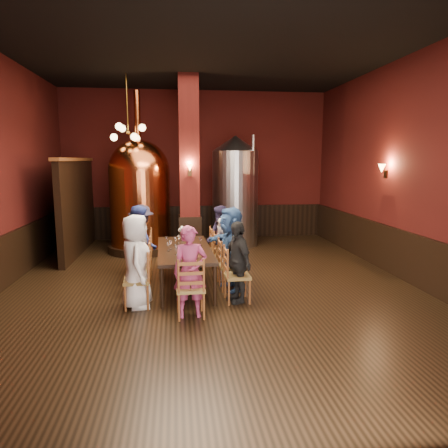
{
  "coord_description": "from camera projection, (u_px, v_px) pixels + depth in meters",
  "views": [
    {
      "loc": [
        -0.66,
        -7.46,
        2.44
      ],
      "look_at": [
        0.27,
        0.2,
        1.19
      ],
      "focal_mm": 32.0,
      "sensor_mm": 36.0,
      "label": 1
    }
  ],
  "objects": [
    {
      "name": "person_4",
      "position": [
        237.0,
        262.0,
        6.83
      ],
      "size": [
        0.58,
        0.89,
        1.41
      ],
      "primitive_type": "imported",
      "rotation": [
        0.0,
        0.0,
        5.02
      ],
      "color": "black",
      "rests_on": "ground"
    },
    {
      "name": "chair_6",
      "position": [
        225.0,
        257.0,
        8.17
      ],
      "size": [
        0.48,
        0.48,
        0.92
      ],
      "primitive_type": null,
      "rotation": [
        0.0,
        0.0,
        1.61
      ],
      "color": "brown",
      "rests_on": "ground"
    },
    {
      "name": "column",
      "position": [
        189.0,
        167.0,
        10.12
      ],
      "size": [
        0.58,
        0.58,
        4.5
      ],
      "primitive_type": "cube",
      "color": "#4D1310",
      "rests_on": "ground"
    },
    {
      "name": "copper_kettle",
      "position": [
        140.0,
        195.0,
        10.52
      ],
      "size": [
        1.88,
        1.88,
        4.17
      ],
      "rotation": [
        0.0,
        0.0,
        0.22
      ],
      "color": "black",
      "rests_on": "ground"
    },
    {
      "name": "wine_glass_0",
      "position": [
        167.0,
        241.0,
        7.92
      ],
      "size": [
        0.07,
        0.07,
        0.17
      ],
      "primitive_type": null,
      "color": "white",
      "rests_on": "dining_table"
    },
    {
      "name": "person_0",
      "position": [
        136.0,
        261.0,
        6.56
      ],
      "size": [
        0.58,
        0.81,
        1.56
      ],
      "primitive_type": "imported",
      "rotation": [
        0.0,
        0.0,
        1.69
      ],
      "color": "white",
      "rests_on": "ground"
    },
    {
      "name": "partition",
      "position": [
        77.0,
        208.0,
        10.34
      ],
      "size": [
        0.22,
        3.5,
        2.4
      ],
      "primitive_type": "cube",
      "color": "black",
      "rests_on": "ground"
    },
    {
      "name": "chair_8",
      "position": [
        190.0,
        288.0,
        6.21
      ],
      "size": [
        0.48,
        0.48,
        0.92
      ],
      "primitive_type": null,
      "rotation": [
        0.0,
        0.0,
        3.18
      ],
      "color": "brown",
      "rests_on": "ground"
    },
    {
      "name": "chair_2",
      "position": [
        141.0,
        260.0,
        7.91
      ],
      "size": [
        0.48,
        0.48,
        0.92
      ],
      "primitive_type": null,
      "rotation": [
        0.0,
        0.0,
        -1.54
      ],
      "color": "brown",
      "rests_on": "ground"
    },
    {
      "name": "wine_glass_4",
      "position": [
        197.0,
        253.0,
        6.87
      ],
      "size": [
        0.07,
        0.07,
        0.17
      ],
      "primitive_type": null,
      "color": "white",
      "rests_on": "dining_table"
    },
    {
      "name": "person_1",
      "position": [
        138.0,
        258.0,
        7.23
      ],
      "size": [
        0.36,
        0.51,
        1.33
      ],
      "primitive_type": "imported",
      "rotation": [
        0.0,
        0.0,
        1.67
      ],
      "color": "#BE3A20",
      "rests_on": "ground"
    },
    {
      "name": "sconce_column",
      "position": [
        190.0,
        169.0,
        9.84
      ],
      "size": [
        0.2,
        0.2,
        0.36
      ],
      "primitive_type": null,
      "rotation": [
        0.0,
        0.0,
        3.14
      ],
      "color": "black",
      "rests_on": "column"
    },
    {
      "name": "wine_glass_8",
      "position": [
        168.0,
        247.0,
        7.4
      ],
      "size": [
        0.07,
        0.07,
        0.17
      ],
      "primitive_type": null,
      "color": "white",
      "rests_on": "dining_table"
    },
    {
      "name": "wine_glass_3",
      "position": [
        191.0,
        252.0,
        6.95
      ],
      "size": [
        0.07,
        0.07,
        0.17
      ],
      "primitive_type": null,
      "color": "white",
      "rests_on": "dining_table"
    },
    {
      "name": "sconce_wall",
      "position": [
        386.0,
        171.0,
        8.67
      ],
      "size": [
        0.2,
        0.2,
        0.36
      ],
      "primitive_type": null,
      "rotation": [
        0.0,
        0.0,
        1.57
      ],
      "color": "black",
      "rests_on": "room"
    },
    {
      "name": "chair_3",
      "position": [
        142.0,
        253.0,
        8.56
      ],
      "size": [
        0.48,
        0.48,
        0.92
      ],
      "primitive_type": null,
      "rotation": [
        0.0,
        0.0,
        -1.54
      ],
      "color": "brown",
      "rests_on": "ground"
    },
    {
      "name": "wine_glass_7",
      "position": [
        171.0,
        245.0,
        7.54
      ],
      "size": [
        0.07,
        0.07,
        0.17
      ],
      "primitive_type": null,
      "color": "white",
      "rests_on": "dining_table"
    },
    {
      "name": "chair_5",
      "position": [
        231.0,
        265.0,
        7.53
      ],
      "size": [
        0.48,
        0.48,
        0.92
      ],
      "primitive_type": null,
      "rotation": [
        0.0,
        0.0,
        1.61
      ],
      "color": "brown",
      "rests_on": "ground"
    },
    {
      "name": "chair_0",
      "position": [
        137.0,
        280.0,
        6.61
      ],
      "size": [
        0.48,
        0.48,
        0.92
      ],
      "primitive_type": null,
      "rotation": [
        0.0,
        0.0,
        -1.54
      ],
      "color": "brown",
      "rests_on": "ground"
    },
    {
      "name": "person_7",
      "position": [
        220.0,
        238.0,
        8.78
      ],
      "size": [
        0.55,
        0.77,
        1.44
      ],
      "primitive_type": "imported",
      "rotation": [
        0.0,
        0.0,
        5.03
      ],
      "color": "#241D3B",
      "rests_on": "ground"
    },
    {
      "name": "chair_4",
      "position": [
        237.0,
        276.0,
        6.87
      ],
      "size": [
        0.48,
        0.48,
        0.92
      ],
      "primitive_type": null,
      "rotation": [
        0.0,
        0.0,
        1.61
      ],
      "color": "brown",
      "rests_on": "ground"
    },
    {
      "name": "wine_glass_5",
      "position": [
        179.0,
        240.0,
        8.06
      ],
      "size": [
        0.07,
        0.07,
        0.17
      ],
      "primitive_type": null,
      "color": "white",
      "rests_on": "dining_table"
    },
    {
      "name": "wainscot_right",
      "position": [
        404.0,
        255.0,
        8.17
      ],
      "size": [
        0.08,
        9.9,
        1.0
      ],
      "primitive_type": "cube",
      "color": "black",
      "rests_on": "ground"
    },
    {
      "name": "rose_vase",
      "position": [
        183.0,
        231.0,
        8.35
      ],
      "size": [
        0.18,
        0.18,
        0.31
      ],
      "color": "white",
      "rests_on": "dining_table"
    },
    {
      "name": "person_8",
      "position": [
        190.0,
        272.0,
        6.16
      ],
      "size": [
        0.54,
        0.37,
        1.44
      ],
      "primitive_type": "imported",
      "rotation": [
        0.0,
        0.0,
        6.33
      ],
      "color": "#A63766",
      "rests_on": "ground"
    },
    {
      "name": "wainscot_back",
      "position": [
        197.0,
        222.0,
        12.55
      ],
      "size": [
        7.9,
        0.08,
        1.0
      ],
      "primitive_type": "cube",
      "color": "black",
      "rests_on": "ground"
    },
    {
      "name": "wine_glass_2",
      "position": [
        176.0,
        250.0,
        7.14
      ],
      "size": [
        0.07,
        0.07,
        0.17
      ],
      "primitive_type": null,
      "color": "white",
      "rests_on": "dining_table"
    },
    {
      "name": "chair_7",
      "position": [
        220.0,
        250.0,
        8.82
      ],
      "size": [
        0.48,
        0.48,
        0.92
      ],
      "primitive_type": null,
      "rotation": [
        0.0,
        0.0,
        1.61
      ],
      "color": "brown",
      "rests_on": "ground"
    },
    {
      "name": "wine_glass_1",
      "position": [
        200.0,
        242.0,
        7.85
      ],
      "size": [
        0.07,
        0.07,
        0.17
      ],
      "primitive_type": null,
      "color": "white",
      "rests_on": "dining_table"
    },
    {
      "name": "steel_vessel",
      "position": [
        235.0,
        191.0,
        11.28
      ],
      "size": [
        1.68,
        1.68,
        3.1
      ],
      "rotation": [
        0.0,
        0.0,
        -0.4
      ],
      "color": "#B2B2B7",
      "rests_on": "ground"
    },
    {
      "name": "wine_glass_6",
      "position": [
        176.0,
        241.0,
        7.92
      ],
      "size": [
        0.07,
        0.07,
        0.17
      ],
      "primitive_type": null,
      "color": "white",
      "rests_on": "dining_table"
    },
    {
      "name": "room",
      "position": [
        211.0,
        170.0,
        7.42
      ],
      "size": [
        10.0,
        10.02,
        4.5
      ],
      "color": "black",
      "rests_on": "ground"
    },
    {
      "name": "chair_1",
      "position": [
        139.0,
        269.0,
        7.26
      ],
      "size": [
        0.48,
        0.48,
        0.92
      ],
      "primitive_type": null,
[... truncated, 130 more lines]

